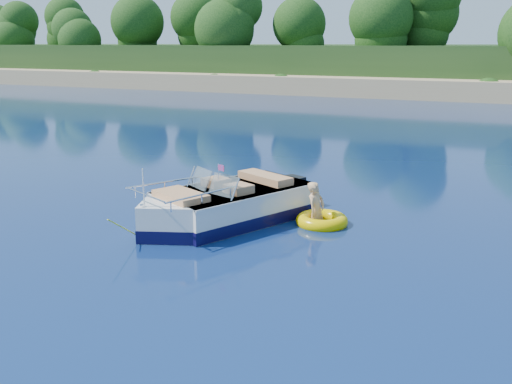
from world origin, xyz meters
TOP-DOWN VIEW (x-y plane):
  - ground at (0.00, 0.00)m, footprint 160.00×160.00m
  - shoreline at (0.00, 63.77)m, footprint 170.00×59.00m
  - treeline at (0.04, 41.01)m, footprint 150.00×7.12m
  - motorboat at (-2.70, 1.12)m, footprint 3.47×5.24m
  - tow_tube at (-0.47, 1.99)m, footprint 1.34×1.34m
  - boy at (-0.62, 2.00)m, footprint 0.52×0.87m

SIDE VIEW (x-z plane):
  - ground at x=0.00m, z-range 0.00..0.00m
  - boy at x=-0.62m, z-range -0.80..0.80m
  - tow_tube at x=-0.47m, z-range -0.08..0.25m
  - motorboat at x=-2.70m, z-range -0.57..1.30m
  - shoreline at x=0.00m, z-range -2.02..3.98m
  - treeline at x=0.04m, z-range 1.45..9.64m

